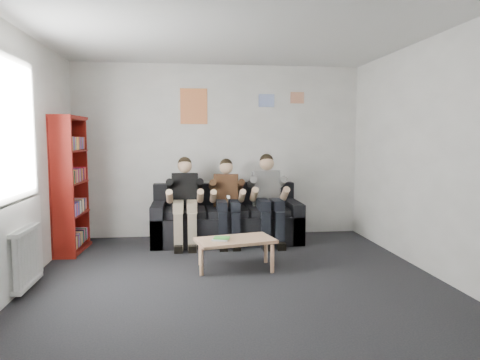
# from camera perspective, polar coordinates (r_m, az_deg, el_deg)

# --- Properties ---
(room_shell) EXTENTS (5.00, 5.00, 5.00)m
(room_shell) POSITION_cam_1_polar(r_m,az_deg,el_deg) (4.32, -0.26, 2.88)
(room_shell) COLOR black
(room_shell) RESTS_ON ground
(sofa) EXTENTS (2.20, 0.90, 0.85)m
(sofa) POSITION_cam_1_polar(r_m,az_deg,el_deg) (6.52, -1.86, -5.45)
(sofa) COLOR black
(sofa) RESTS_ON ground
(bookshelf) EXTENTS (0.28, 0.83, 1.85)m
(bookshelf) POSITION_cam_1_polar(r_m,az_deg,el_deg) (6.25, -21.58, -0.56)
(bookshelf) COLOR maroon
(bookshelf) RESTS_ON ground
(coffee_table) EXTENTS (0.91, 0.50, 0.36)m
(coffee_table) POSITION_cam_1_polar(r_m,az_deg,el_deg) (5.13, -0.64, -8.33)
(coffee_table) COLOR tan
(coffee_table) RESTS_ON ground
(game_cases) EXTENTS (0.20, 0.16, 0.03)m
(game_cases) POSITION_cam_1_polar(r_m,az_deg,el_deg) (5.07, -2.55, -7.82)
(game_cases) COLOR silver
(game_cases) RESTS_ON coffee_table
(person_left) EXTENTS (0.38, 0.82, 1.28)m
(person_left) POSITION_cam_1_polar(r_m,az_deg,el_deg) (6.24, -7.33, -2.84)
(person_left) COLOR black
(person_left) RESTS_ON sofa
(person_middle) EXTENTS (0.37, 0.78, 1.25)m
(person_middle) POSITION_cam_1_polar(r_m,az_deg,el_deg) (6.27, -1.70, -2.86)
(person_middle) COLOR #52331B
(person_middle) RESTS_ON sofa
(person_right) EXTENTS (0.40, 0.86, 1.32)m
(person_right) POSITION_cam_1_polar(r_m,az_deg,el_deg) (6.35, 3.83, -2.53)
(person_right) COLOR beige
(person_right) RESTS_ON sofa
(radiator) EXTENTS (0.10, 0.64, 0.60)m
(radiator) POSITION_cam_1_polar(r_m,az_deg,el_deg) (4.93, -26.59, -9.16)
(radiator) COLOR white
(radiator) RESTS_ON ground
(window) EXTENTS (0.05, 1.30, 2.36)m
(window) POSITION_cam_1_polar(r_m,az_deg,el_deg) (4.83, -27.77, -1.30)
(window) COLOR white
(window) RESTS_ON room_shell
(poster_large) EXTENTS (0.42, 0.01, 0.55)m
(poster_large) POSITION_cam_1_polar(r_m,az_deg,el_deg) (6.79, -6.18, 9.75)
(poster_large) COLOR #E0BC4F
(poster_large) RESTS_ON room_shell
(poster_blue) EXTENTS (0.25, 0.01, 0.20)m
(poster_blue) POSITION_cam_1_polar(r_m,az_deg,el_deg) (6.92, 3.55, 10.53)
(poster_blue) COLOR #416DDD
(poster_blue) RESTS_ON room_shell
(poster_pink) EXTENTS (0.22, 0.01, 0.18)m
(poster_pink) POSITION_cam_1_polar(r_m,az_deg,el_deg) (7.03, 7.63, 10.82)
(poster_pink) COLOR #D04189
(poster_pink) RESTS_ON room_shell
(poster_sign) EXTENTS (0.20, 0.01, 0.14)m
(poster_sign) POSITION_cam_1_polar(r_m,az_deg,el_deg) (6.83, -11.34, 11.33)
(poster_sign) COLOR silver
(poster_sign) RESTS_ON room_shell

